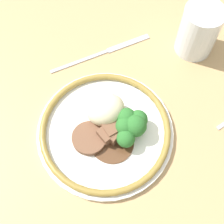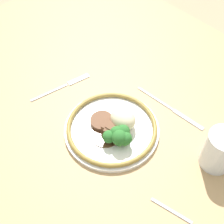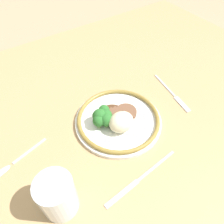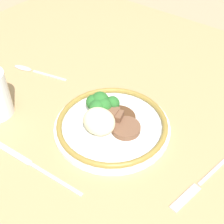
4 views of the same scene
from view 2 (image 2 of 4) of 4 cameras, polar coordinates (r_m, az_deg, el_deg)
The scene contains 6 objects.
ground_plane at distance 0.88m, azimuth -1.20°, elevation -3.95°, with size 8.00×8.00×0.00m, color #998466.
dining_table at distance 0.86m, azimuth -1.22°, elevation -3.19°, with size 1.40×1.15×0.04m.
plate at distance 0.82m, azimuth 0.15°, elevation -3.06°, with size 0.25×0.25×0.07m.
juice_glass at distance 0.79m, azimuth 19.00°, elevation -6.87°, with size 0.08×0.08×0.11m.
fork at distance 0.95m, azimuth -8.33°, elevation 4.93°, with size 0.04×0.19×0.00m.
knife at distance 0.90m, azimuth 10.87°, elevation 0.54°, with size 0.23×0.03×0.00m.
Camera 2 is at (0.38, -0.33, 0.72)m, focal length 50.00 mm.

